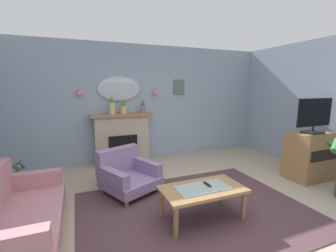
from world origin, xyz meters
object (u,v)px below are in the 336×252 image
Objects in this scene: wall_sconce_right at (155,91)px; tv_cabinet at (309,156)px; coffee_table at (202,192)px; wall_sconce_left at (79,91)px; floral_couch at (11,213)px; armchair_beside_couch at (127,173)px; tv_flatscreen at (315,115)px; tv_remote at (207,184)px; framed_picture at (179,87)px; mantel_vase_left at (112,106)px; potted_plant_small_fern at (17,174)px; wall_mirror at (119,89)px; mantel_vase_right at (123,107)px; mantel_vase_centre at (143,106)px; fireplace at (122,139)px.

tv_cabinet is (2.31, -2.33, -1.21)m from wall_sconce_right.
wall_sconce_left is at bearing 116.71° from coffee_table.
floral_couch is 1.60× the size of armchair_beside_couch.
wall_sconce_right is 0.17× the size of tv_flatscreen.
wall_sconce_right is 3.50m from tv_cabinet.
tv_remote is 0.15× the size of armchair_beside_couch.
tv_flatscreen is (2.61, 0.43, 0.86)m from coffee_table.
framed_picture is at bearing 36.46° from floral_couch.
coffee_table is (0.75, -2.66, -0.95)m from mantel_vase_left.
wall_sconce_right is 3.25m from potted_plant_small_fern.
wall_mirror is 2.67× the size of framed_picture.
mantel_vase_right is at bearing 13.74° from potted_plant_small_fern.
tv_flatscreen is at bearing -40.02° from mantel_vase_centre.
tv_flatscreen reaches higher than armchair_beside_couch.
wall_mirror is 0.89× the size of armchair_beside_couch.
fireplace reaches higher than tv_cabinet.
fireplace is 0.79m from mantel_vase_left.
tv_flatscreen is at bearing -33.61° from mantel_vase_left.
armchair_beside_couch is (-0.21, -1.61, -1.40)m from wall_mirror.
coffee_table is at bearing -155.24° from tv_remote.
tv_remote is 2.40m from floral_couch.
wall_sconce_right is 0.16× the size of tv_cabinet.
wall_mirror is 2.15m from armchair_beside_couch.
coffee_table is 3.34m from potted_plant_small_fern.
wall_mirror reaches higher than mantel_vase_centre.
framed_picture is at bearing 5.27° from wall_sconce_right.
wall_sconce_left reaches higher than mantel_vase_right.
fireplace is at bearing 82.02° from armchair_beside_couch.
mantel_vase_left is 0.45m from wall_mirror.
armchair_beside_couch is at bearing 167.10° from tv_cabinet.
tv_remote is at bearing -72.04° from mantel_vase_left.
fireplace is 3.78× the size of framed_picture.
framed_picture is at bearing 0.38° from wall_mirror.
wall_sconce_left reaches higher than potted_plant_small_fern.
coffee_table is 6.88× the size of tv_remote.
tv_remote is at bearing -61.29° from wall_sconce_left.
wall_sconce_left is 0.16× the size of tv_cabinet.
framed_picture is at bearing 10.20° from mantel_vase_centre.
armchair_beside_couch is (-0.01, -1.44, -1.03)m from mantel_vase_left.
tv_flatscreen is at bearing -55.49° from framed_picture.
armchair_beside_couch is 3.58m from tv_flatscreen.
tv_flatscreen is (3.11, -2.23, -0.06)m from mantel_vase_right.
coffee_table is (0.50, -2.66, -0.92)m from mantel_vase_right.
wall_mirror is at bearing 142.74° from tv_flatscreen.
potted_plant_small_fern is at bearing -165.17° from fireplace.
floral_couch is (-2.26, 0.47, -0.06)m from coffee_table.
potted_plant_small_fern is (-2.05, -0.50, -1.09)m from mantel_vase_right.
floral_couch is (-2.21, -2.19, -1.00)m from mantel_vase_centre.
mantel_vase_left reaches higher than armchair_beside_couch.
mantel_vase_left is at bearing 146.63° from tv_cabinet.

